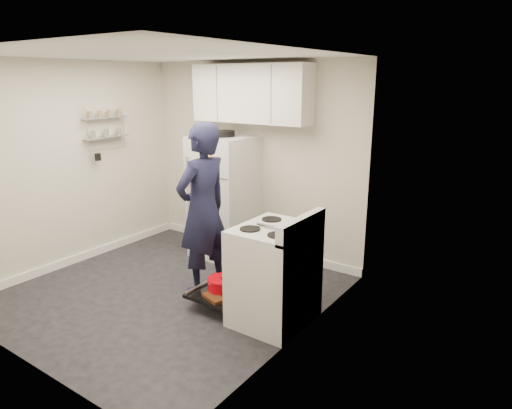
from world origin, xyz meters
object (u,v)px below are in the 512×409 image
Objects in this scene: open_oven_door at (224,288)px; refrigerator at (224,197)px; person at (203,210)px; electric_range at (273,275)px.

open_oven_door is 0.43× the size of refrigerator.
refrigerator is 1.12m from person.
refrigerator is at bearing 143.17° from electric_range.
person is at bearing 159.16° from open_oven_door.
refrigerator is (-1.47, 1.10, 0.33)m from electric_range.
open_oven_door is at bearing 74.54° from person.
electric_range is 1.86m from refrigerator.
person is at bearing 173.34° from electric_range.
electric_range reaches higher than open_oven_door.
refrigerator is (-0.89, 1.13, 0.60)m from open_oven_door.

